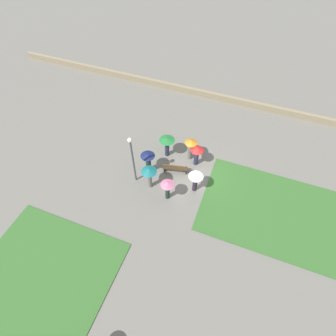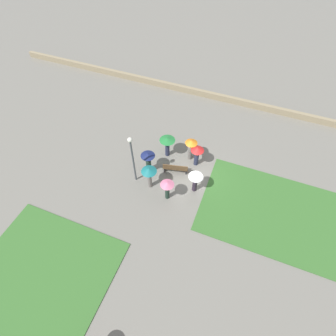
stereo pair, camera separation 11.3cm
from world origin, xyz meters
TOP-DOWN VIEW (x-y plane):
  - ground_plane at (0.00, 0.00)m, footprint 90.00×90.00m
  - lawn_patch_near at (-5.73, 1.02)m, footprint 8.95×6.35m
  - lawn_patch_far at (5.74, 10.43)m, footprint 7.73×7.94m
  - parapet_wall at (0.00, -9.50)m, footprint 45.00×0.35m
  - park_bench at (1.29, 0.22)m, footprint 1.87×0.84m
  - lamp_post at (3.70, 1.88)m, footprint 0.32×0.32m
  - crowd_person_white at (-0.51, 1.19)m, footprint 1.01×1.01m
  - crowd_person_teal at (2.51, 2.03)m, footprint 1.05×1.05m
  - crowd_person_green at (2.47, -1.19)m, footprint 1.17×1.17m
  - crowd_person_orange at (0.72, -1.52)m, footprint 0.91×0.91m
  - crowd_person_red at (0.11, -1.11)m, footprint 0.97×0.97m
  - crowd_person_pink at (1.03, 2.47)m, footprint 0.92×0.92m
  - crowd_person_navy at (3.18, 0.73)m, footprint 1.03×1.03m

SIDE VIEW (x-z plane):
  - ground_plane at x=0.00m, z-range 0.00..0.00m
  - lawn_patch_near at x=-5.73m, z-range 0.00..0.06m
  - lawn_patch_far at x=5.74m, z-range 0.00..0.06m
  - parapet_wall at x=0.00m, z-range 0.00..0.59m
  - park_bench at x=1.29m, z-range 0.02..0.92m
  - crowd_person_navy at x=3.18m, z-range 0.31..2.13m
  - crowd_person_pink at x=1.03m, z-range 0.40..2.13m
  - crowd_person_red at x=0.11m, z-range 0.39..2.19m
  - crowd_person_orange at x=0.72m, z-range 0.36..2.26m
  - crowd_person_white at x=-0.51m, z-range 0.43..2.22m
  - crowd_person_green at x=2.47m, z-range 0.44..2.24m
  - crowd_person_teal at x=2.51m, z-range 0.54..2.50m
  - lamp_post at x=3.70m, z-range 0.62..4.83m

